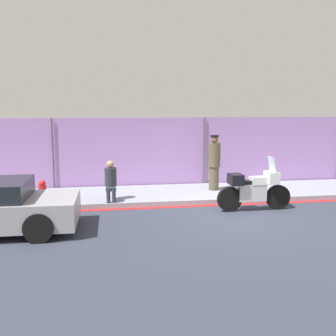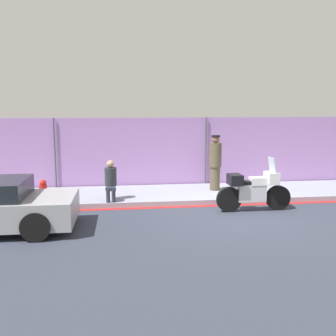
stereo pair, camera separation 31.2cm
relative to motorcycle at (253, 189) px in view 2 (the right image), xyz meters
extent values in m
plane|color=#333847|center=(-0.64, -0.37, -0.63)|extent=(120.00, 120.00, 0.00)
cube|color=#8E93A3|center=(-0.64, 2.08, -0.55)|extent=(39.83, 2.58, 0.16)
cube|color=red|center=(-0.64, 0.70, -0.62)|extent=(39.83, 0.18, 0.01)
cube|color=#AD7FC6|center=(-0.64, 3.46, 0.66)|extent=(37.84, 0.08, 2.58)
cylinder|color=#4C4C51|center=(-6.00, 3.36, 0.66)|extent=(0.05, 0.05, 2.58)
cylinder|color=#4C4C51|center=(-0.64, 3.36, 0.66)|extent=(0.05, 0.05, 2.58)
cylinder|color=black|center=(0.76, 0.01, -0.27)|extent=(0.72, 0.15, 0.72)
cylinder|color=black|center=(-0.72, -0.01, -0.27)|extent=(0.72, 0.15, 0.72)
cube|color=silver|center=(-0.05, 0.00, -0.09)|extent=(0.82, 0.29, 0.49)
cube|color=white|center=(0.15, 0.00, 0.24)|extent=(0.53, 0.32, 0.22)
cube|color=black|center=(-0.14, 0.00, 0.20)|extent=(0.60, 0.29, 0.10)
cube|color=white|center=(0.54, 0.01, 0.32)|extent=(0.33, 0.48, 0.34)
cube|color=silver|center=(0.54, 0.01, 0.70)|extent=(0.11, 0.42, 0.42)
cube|color=black|center=(-0.56, -0.01, 0.30)|extent=(0.37, 0.51, 0.30)
cylinder|color=brown|center=(-0.58, 2.19, -0.07)|extent=(0.34, 0.34, 0.80)
cylinder|color=brown|center=(-0.58, 2.19, 0.73)|extent=(0.41, 0.41, 0.80)
sphere|color=brown|center=(-0.58, 2.19, 1.26)|extent=(0.25, 0.25, 0.25)
cylinder|color=black|center=(-0.58, 2.19, 1.37)|extent=(0.29, 0.29, 0.06)
cylinder|color=#2D3342|center=(-4.14, 0.90, -0.28)|extent=(0.12, 0.12, 0.39)
cylinder|color=#2D3342|center=(-3.98, 0.90, -0.28)|extent=(0.12, 0.12, 0.39)
cube|color=#2D3342|center=(-4.06, 1.09, -0.08)|extent=(0.31, 0.39, 0.10)
cylinder|color=#2D3338|center=(-4.06, 1.28, 0.24)|extent=(0.36, 0.36, 0.55)
sphere|color=tan|center=(-4.06, 1.28, 0.63)|extent=(0.22, 0.22, 0.22)
cylinder|color=black|center=(-5.66, -0.11, -0.29)|extent=(0.67, 0.23, 0.67)
cylinder|color=black|center=(-5.68, -1.85, -0.29)|extent=(0.67, 0.23, 0.67)
cylinder|color=red|center=(-6.10, 1.45, -0.24)|extent=(0.23, 0.23, 0.47)
sphere|color=red|center=(-6.10, 1.45, 0.06)|extent=(0.21, 0.21, 0.21)
cylinder|color=red|center=(-6.10, 1.32, -0.21)|extent=(0.08, 0.09, 0.08)
camera|label=1|loc=(-4.15, -10.54, 2.37)|focal=42.00mm
camera|label=2|loc=(-3.85, -10.59, 2.37)|focal=42.00mm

